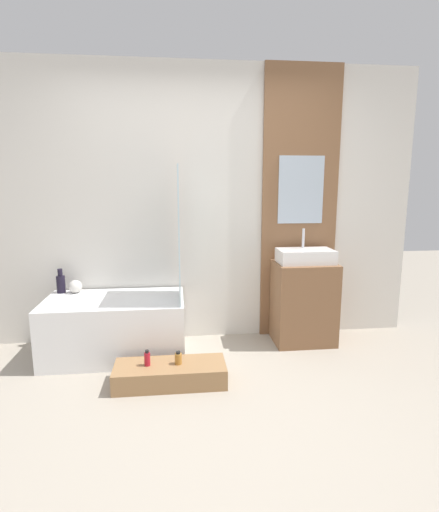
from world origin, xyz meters
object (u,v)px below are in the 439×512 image
Objects in this scene: bathtub at (116,327)px; vase_round_light at (75,286)px; bottle_soap_primary at (147,359)px; bottle_soap_secondary at (178,358)px; sink at (305,256)px; wooden_step_bench at (170,374)px; vase_tall_dark at (61,283)px.

bathtub is 10.04× the size of vase_round_light.
bottle_soap_primary is at bearing -49.47° from vase_round_light.
bottle_soap_secondary is (0.93, -0.81, -0.38)m from vase_round_light.
sink is 4.16× the size of bottle_soap_primary.
vase_round_light reaches higher than wooden_step_bench.
vase_round_light is (0.13, -0.02, -0.03)m from vase_tall_dark.
bottle_soap_secondary is (1.06, -0.83, -0.41)m from vase_tall_dark.
vase_round_light is 1.29m from bottle_soap_secondary.
vase_tall_dark reaches higher than bottle_soap_secondary.
wooden_step_bench is 1.40m from vase_tall_dark.
wooden_step_bench is at bearing 180.00° from bottle_soap_secondary.
sink reaches higher than vase_round_light.
vase_tall_dark is 1.82× the size of bottle_soap_primary.
bottle_soap_primary is 0.23m from bottle_soap_secondary.
vase_round_light reaches higher than bottle_soap_primary.
vase_round_light is 0.97× the size of bottle_soap_primary.
bathtub reaches higher than bottle_soap_secondary.
sink is at bearing 3.63° from bathtub.
vase_tall_dark reaches higher than bottle_soap_primary.
sink is 1.53m from bottle_soap_secondary.
vase_tall_dark is at bearing 140.11° from wooden_step_bench.
bottle_soap_primary is (0.31, -0.58, -0.05)m from bathtub.
bathtub is 9.78× the size of bottle_soap_primary.
bottle_soap_secondary is at bearing -38.15° from vase_tall_dark.
bottle_soap_primary is at bearing -45.22° from vase_tall_dark.
vase_tall_dark is (-0.51, 0.25, 0.35)m from bathtub.
wooden_step_bench is 7.08× the size of vase_round_light.
vase_round_light is 1.19× the size of bottle_soap_secondary.
bathtub is at bearing -31.34° from vase_round_light.
bathtub is 0.77m from wooden_step_bench.
vase_round_light reaches higher than bathtub.
vase_tall_dark is 0.14m from vase_round_light.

